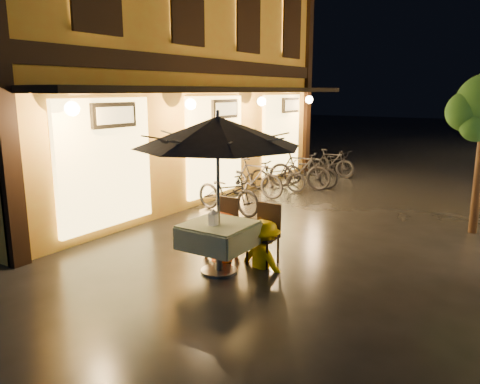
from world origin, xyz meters
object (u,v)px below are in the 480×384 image
Objects in this scene: person_orange at (222,213)px; cafe_table at (219,235)px; table_lantern at (213,216)px; bicycle_0 at (228,192)px; person_yellow at (264,221)px; patio_umbrella at (218,132)px.

cafe_table is at bearing 112.94° from person_orange.
table_lantern is (0.00, -0.13, 0.33)m from cafe_table.
cafe_table is 0.68m from person_orange.
table_lantern reaches higher than bicycle_0.
person_yellow is 3.38m from bicycle_0.
patio_umbrella is 1.37× the size of bicycle_0.
person_orange is (-0.33, 0.69, -0.15)m from table_lantern.
person_orange reaches higher than bicycle_0.
bicycle_0 is at bearing -65.62° from person_orange.
person_orange reaches higher than cafe_table.
cafe_table is 3.96× the size of table_lantern.
patio_umbrella reaches higher than bicycle_0.
table_lantern is 0.16× the size of person_orange.
bicycle_0 is at bearing 121.88° from cafe_table.
person_yellow reaches higher than cafe_table.
table_lantern is 0.78m from person_orange.
patio_umbrella reaches higher than person_yellow.
person_yellow is (0.78, 0.04, -0.04)m from person_orange.
person_orange reaches higher than table_lantern.
person_yellow is (0.45, 0.59, -1.42)m from patio_umbrella.
cafe_table is at bearing -140.27° from bicycle_0.
person_yellow is at bearing 58.11° from table_lantern.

